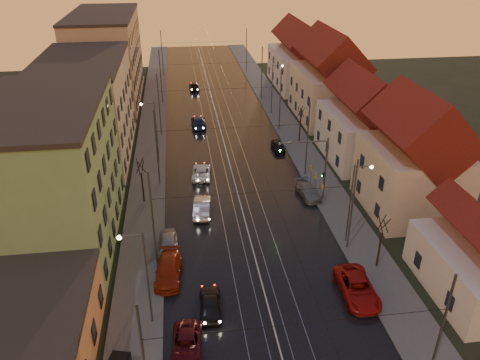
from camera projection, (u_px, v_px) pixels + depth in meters
name	position (u px, v px, depth m)	size (l,w,h in m)	color
ground	(274.00, 330.00, 33.93)	(160.00, 160.00, 0.00)	black
road	(221.00, 130.00, 69.07)	(16.00, 120.00, 0.04)	black
sidewalk_left	(152.00, 133.00, 67.85)	(4.00, 120.00, 0.15)	#4C4C4C
sidewalk_right	(287.00, 126.00, 70.23)	(4.00, 120.00, 0.15)	#4C4C4C
tram_rail_0	(206.00, 130.00, 68.79)	(0.06, 120.00, 0.03)	gray
tram_rail_1	(215.00, 130.00, 68.96)	(0.06, 120.00, 0.03)	gray
tram_rail_2	(226.00, 129.00, 69.14)	(0.06, 120.00, 0.03)	gray
tram_rail_3	(235.00, 129.00, 69.31)	(0.06, 120.00, 0.03)	gray
apartment_left_0	(6.00, 356.00, 29.04)	(10.00, 14.00, 4.50)	tan
apartment_left_1	(50.00, 178.00, 41.14)	(10.00, 18.00, 13.00)	#719860
apartment_left_2	(86.00, 110.00, 58.94)	(10.00, 20.00, 12.00)	tan
apartment_left_3	(107.00, 58.00, 79.57)	(10.00, 24.00, 14.00)	tan
house_right_1	(413.00, 162.00, 46.62)	(8.67, 10.20, 10.80)	beige
house_right_2	(364.00, 123.00, 58.41)	(9.18, 12.24, 9.20)	silver
house_right_3	(329.00, 82.00, 71.06)	(9.18, 14.28, 11.50)	beige
house_right_4	(300.00, 59.00, 87.22)	(9.18, 16.32, 10.00)	silver
catenary_pole_r_0	(440.00, 335.00, 27.60)	(0.16, 0.16, 9.00)	#595B60
catenary_pole_l_1	(153.00, 220.00, 38.73)	(0.16, 0.16, 9.00)	#595B60
catenary_pole_r_1	(352.00, 206.00, 40.78)	(0.16, 0.16, 9.00)	#595B60
catenary_pole_l_2	(157.00, 148.00, 51.91)	(0.16, 0.16, 9.00)	#595B60
catenary_pole_r_2	(307.00, 140.00, 53.96)	(0.16, 0.16, 9.00)	#595B60
catenary_pole_l_3	(159.00, 105.00, 65.09)	(0.16, 0.16, 9.00)	#595B60
catenary_pole_r_3	(280.00, 100.00, 67.14)	(0.16, 0.16, 9.00)	#595B60
catenary_pole_l_4	(161.00, 77.00, 78.27)	(0.16, 0.16, 9.00)	#595B60
catenary_pole_r_4	(262.00, 73.00, 80.32)	(0.16, 0.16, 9.00)	#595B60
catenary_pole_l_5	(162.00, 53.00, 94.08)	(0.16, 0.16, 9.00)	#595B60
catenary_pole_r_5	(246.00, 51.00, 96.14)	(0.16, 0.16, 9.00)	#595B60
street_lamp_0	(142.00, 270.00, 32.34)	(1.75, 0.32, 8.00)	#595B60
street_lamp_1	(354.00, 196.00, 41.54)	(1.75, 0.32, 8.00)	#595B60
street_lamp_2	(153.00, 126.00, 56.94)	(1.75, 0.32, 8.00)	#595B60
street_lamp_3	(274.00, 84.00, 73.17)	(1.75, 0.32, 8.00)	#595B60
traffic_light_mast	(317.00, 162.00, 48.57)	(5.30, 0.32, 7.20)	#595B60
bare_tree_0	(142.00, 182.00, 49.14)	(1.09, 1.09, 5.11)	black
bare_tree_1	(380.00, 243.00, 39.27)	(1.09, 1.09, 5.11)	black
bare_tree_2	(300.00, 125.00, 63.90)	(1.09, 1.09, 5.11)	black
driving_car_0	(210.00, 303.00, 35.42)	(1.64, 4.07, 1.39)	black
driving_car_1	(202.00, 207.00, 47.92)	(1.66, 4.75, 1.56)	#ABABB0
driving_car_2	(201.00, 172.00, 55.35)	(2.10, 4.55, 1.26)	white
driving_car_3	(199.00, 122.00, 70.02)	(2.10, 5.17, 1.50)	navy
driving_car_4	(194.00, 86.00, 86.80)	(1.70, 4.23, 1.44)	black
parked_left_1	(186.00, 345.00, 31.94)	(2.02, 4.39, 1.22)	#4C0D14
parked_left_2	(168.00, 270.00, 38.87)	(2.06, 5.08, 1.47)	#9C290F
parked_left_3	(168.00, 244.00, 42.20)	(1.72, 4.27, 1.45)	#A4A4A9
parked_right_0	(357.00, 288.00, 36.87)	(2.57, 5.56, 1.55)	#AD1411
parked_right_1	(308.00, 191.00, 51.15)	(1.81, 4.44, 1.29)	gray
parked_right_2	(278.00, 146.00, 62.18)	(1.44, 3.58, 1.22)	black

